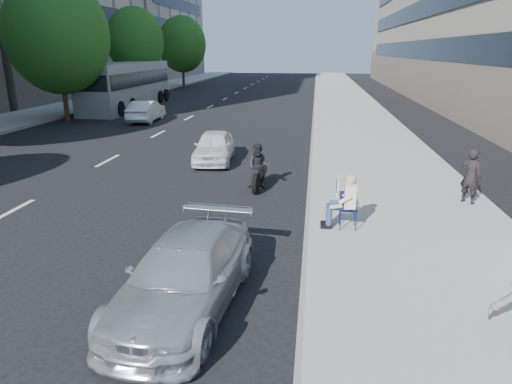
# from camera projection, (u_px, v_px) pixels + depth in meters

# --- Properties ---
(ground) EXTENTS (160.00, 160.00, 0.00)m
(ground) POSITION_uv_depth(u_px,v_px,m) (236.00, 257.00, 9.61)
(ground) COLOR black
(ground) RESTS_ON ground
(near_sidewalk) EXTENTS (5.00, 120.00, 0.15)m
(near_sidewalk) POSITION_uv_depth(u_px,v_px,m) (355.00, 120.00, 28.03)
(near_sidewalk) COLOR #A7A59D
(near_sidewalk) RESTS_ON ground
(far_sidewalk) EXTENTS (4.50, 120.00, 0.15)m
(far_sidewalk) POSITION_uv_depth(u_px,v_px,m) (40.00, 114.00, 30.57)
(far_sidewalk) COLOR #A7A59D
(far_sidewalk) RESTS_ON ground
(tree_far_c) EXTENTS (6.00, 6.00, 8.47)m
(tree_far_c) POSITION_uv_depth(u_px,v_px,m) (57.00, 35.00, 26.83)
(tree_far_c) COLOR #382616
(tree_far_c) RESTS_ON ground
(tree_far_d) EXTENTS (4.80, 4.80, 7.65)m
(tree_far_d) POSITION_uv_depth(u_px,v_px,m) (135.00, 41.00, 38.23)
(tree_far_d) COLOR #382616
(tree_far_d) RESTS_ON ground
(tree_far_e) EXTENTS (5.40, 5.40, 7.89)m
(tree_far_e) POSITION_uv_depth(u_px,v_px,m) (182.00, 44.00, 51.51)
(tree_far_e) COLOR #382616
(tree_far_e) RESTS_ON ground
(seated_protester) EXTENTS (0.83, 1.11, 1.31)m
(seated_protester) POSITION_uv_depth(u_px,v_px,m) (344.00, 198.00, 10.62)
(seated_protester) COLOR #131854
(seated_protester) RESTS_ON near_sidewalk
(pedestrian_woman) EXTENTS (0.65, 0.64, 1.51)m
(pedestrian_woman) POSITION_uv_depth(u_px,v_px,m) (471.00, 176.00, 12.35)
(pedestrian_woman) COLOR black
(pedestrian_woman) RESTS_ON near_sidewalk
(parked_sedan) EXTENTS (2.04, 4.27, 1.20)m
(parked_sedan) POSITION_uv_depth(u_px,v_px,m) (185.00, 274.00, 7.60)
(parked_sedan) COLOR #ADB0B5
(parked_sedan) RESTS_ON ground
(white_sedan_near) EXTENTS (1.71, 3.61, 1.19)m
(white_sedan_near) POSITION_uv_depth(u_px,v_px,m) (214.00, 146.00, 17.68)
(white_sedan_near) COLOR white
(white_sedan_near) RESTS_ON ground
(white_sedan_mid) EXTENTS (1.51, 3.89, 1.26)m
(white_sedan_mid) POSITION_uv_depth(u_px,v_px,m) (146.00, 111.00, 27.70)
(white_sedan_mid) COLOR silver
(white_sedan_mid) RESTS_ON ground
(motorcycle) EXTENTS (0.75, 2.05, 1.42)m
(motorcycle) POSITION_uv_depth(u_px,v_px,m) (259.00, 168.00, 14.24)
(motorcycle) COLOR black
(motorcycle) RESTS_ON ground
(bus) EXTENTS (2.76, 12.07, 3.30)m
(bus) POSITION_uv_depth(u_px,v_px,m) (128.00, 86.00, 33.86)
(bus) COLOR gray
(bus) RESTS_ON ground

